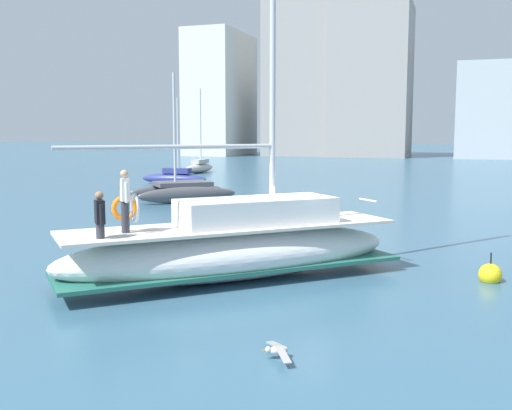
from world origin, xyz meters
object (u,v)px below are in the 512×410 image
object	(u,v)px
mooring_buoy	(490,275)
moored_sloop_near	(174,177)
seagull	(277,350)
moored_sloop_far	(199,167)
moored_catamaran	(182,190)
main_sailboat	(235,246)

from	to	relation	value
mooring_buoy	moored_sloop_near	bearing A→B (deg)	131.24
seagull	moored_sloop_near	bearing A→B (deg)	119.24
moored_sloop_far	mooring_buoy	distance (m)	45.06
moored_catamaran	mooring_buoy	xyz separation A→B (m)	(16.05, -14.57, -0.45)
main_sailboat	seagull	xyz separation A→B (m)	(2.75, -5.18, -0.76)
moored_sloop_far	moored_catamaran	world-z (taller)	moored_sloop_far
main_sailboat	moored_sloop_far	distance (m)	43.43
moored_sloop_far	main_sailboat	bearing A→B (deg)	-64.67
main_sailboat	moored_catamaran	bearing A→B (deg)	119.93
moored_catamaran	mooring_buoy	world-z (taller)	moored_catamaran
moored_sloop_near	moored_catamaran	distance (m)	11.39
mooring_buoy	seagull	bearing A→B (deg)	-118.51
seagull	moored_sloop_far	bearing A→B (deg)	115.64
moored_sloop_near	main_sailboat	bearing A→B (deg)	-60.51
main_sailboat	moored_catamaran	xyz separation A→B (m)	(-9.47, 16.45, -0.29)
main_sailboat	mooring_buoy	size ratio (longest dim) A/B	15.61
moored_sloop_near	moored_sloop_far	xyz separation A→B (m)	(-3.63, 12.82, 0.05)
moored_sloop_near	mooring_buoy	size ratio (longest dim) A/B	7.26
moored_catamaran	moored_sloop_near	bearing A→B (deg)	118.76
moored_sloop_far	seagull	distance (m)	49.30
moored_sloop_far	seagull	world-z (taller)	moored_sloop_far
main_sailboat	moored_catamaran	size ratio (longest dim) A/B	1.93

